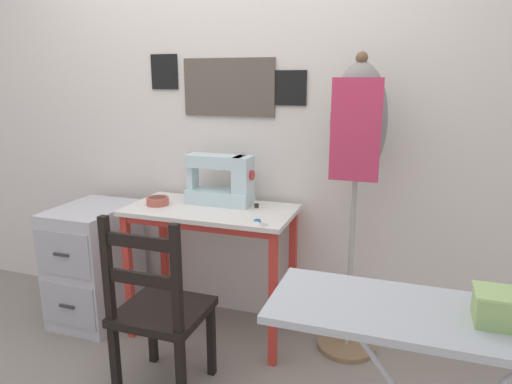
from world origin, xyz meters
The scene contains 12 objects.
ground_plane centered at (0.00, 0.00, 0.00)m, with size 14.00×14.00×0.00m, color gray.
wall_back centered at (0.00, 0.54, 1.28)m, with size 10.00×0.07×2.55m.
sewing_table centered at (0.00, 0.23, 0.65)m, with size 0.94×0.48×0.77m.
sewing_machine centered at (0.04, 0.34, 0.90)m, with size 0.39×0.17×0.31m.
fabric_bowl centered at (-0.31, 0.20, 0.79)m, with size 0.13×0.13×0.04m.
scissors centered at (0.34, 0.08, 0.77)m, with size 0.10×0.11×0.01m.
thread_spool_near_machine centered at (0.24, 0.32, 0.78)m, with size 0.03×0.03×0.03m.
wooden_chair centered at (-0.01, -0.33, 0.42)m, with size 0.40×0.38×0.90m.
filing_cabinet centered at (-0.76, 0.17, 0.36)m, with size 0.39×0.54×0.72m.
dress_form centered at (0.78, 0.32, 1.15)m, with size 0.32×0.32×1.60m.
ironing_board centered at (1.16, -0.70, 0.77)m, with size 1.00×0.37×0.82m.
storage_box centered at (1.33, -0.70, 0.86)m, with size 0.19×0.12×0.09m.
Camera 1 is at (1.03, -2.00, 1.47)m, focal length 32.00 mm.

